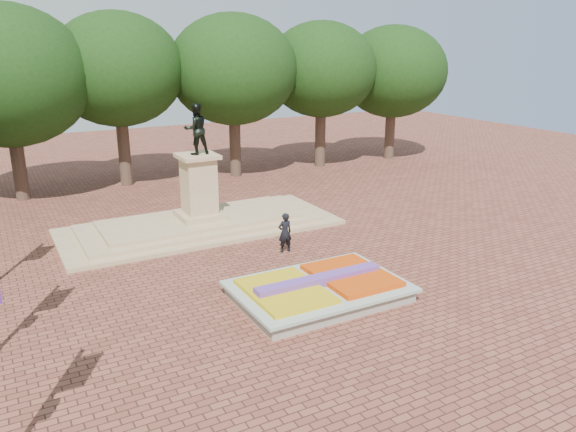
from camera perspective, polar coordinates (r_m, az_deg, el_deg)
The scene contains 5 objects.
ground at distance 22.54m, azimuth -1.73°, elevation -6.96°, with size 90.00×90.00×0.00m, color brown.
flower_bed at distance 21.26m, azimuth 3.23°, elevation -7.43°, with size 6.30×4.30×0.91m.
monument at distance 29.15m, azimuth -8.92°, elevation 0.39°, with size 14.00×6.00×6.40m.
tree_row_back at distance 38.23m, azimuth -11.27°, elevation 13.11°, with size 44.80×8.80×10.43m.
pedestrian at distance 25.59m, azimuth -0.32°, elevation -1.69°, with size 0.68×0.45×1.87m, color black.
Camera 1 is at (-9.28, -18.33, 9.27)m, focal length 35.00 mm.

